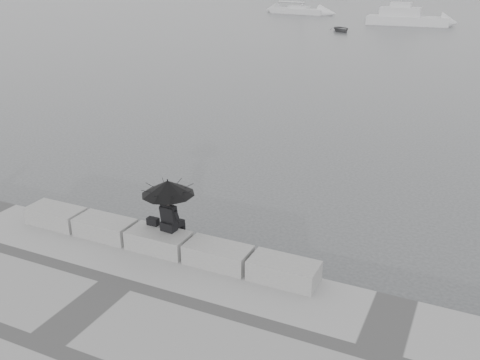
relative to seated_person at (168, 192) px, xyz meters
The scene contains 11 objects.
ground 2.06m from the seated_person, 132.93° to the left, with size 360.00×360.00×0.00m, color #3F4143.
stone_block_far_left 3.83m from the seated_person, behind, with size 1.60×0.80×0.50m, color gray.
stone_block_left 2.31m from the seated_person, behind, with size 1.60×0.80×0.50m, color gray.
stone_block_centre 1.32m from the seated_person, 130.02° to the right, with size 1.60×0.80×0.50m, color gray.
stone_block_right 1.99m from the seated_person, ahead, with size 1.60×0.80×0.50m, color gray.
stone_block_far_right 3.46m from the seated_person, ahead, with size 1.60×0.80×0.50m, color gray.
seated_person is the anchor object (origin of this frame).
bag 1.09m from the seated_person, behind, with size 0.31×0.18×0.20m, color black.
sailboat_left 77.32m from the seated_person, 106.93° to the left, with size 9.42×4.02×12.90m.
motor_cruiser 63.82m from the seated_person, 93.67° to the left, with size 10.31×3.31×4.50m.
dinghy 54.09m from the seated_person, 100.57° to the left, with size 3.32×1.40×0.56m, color slate.
Camera 1 is at (7.00, -10.46, 7.29)m, focal length 40.00 mm.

